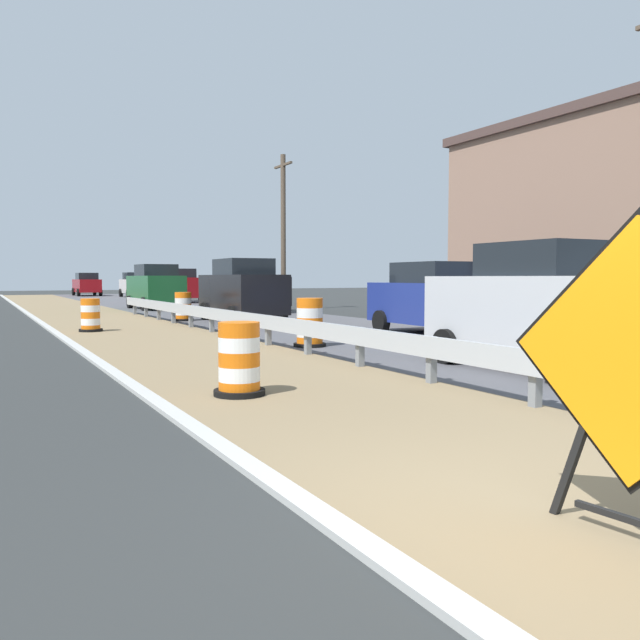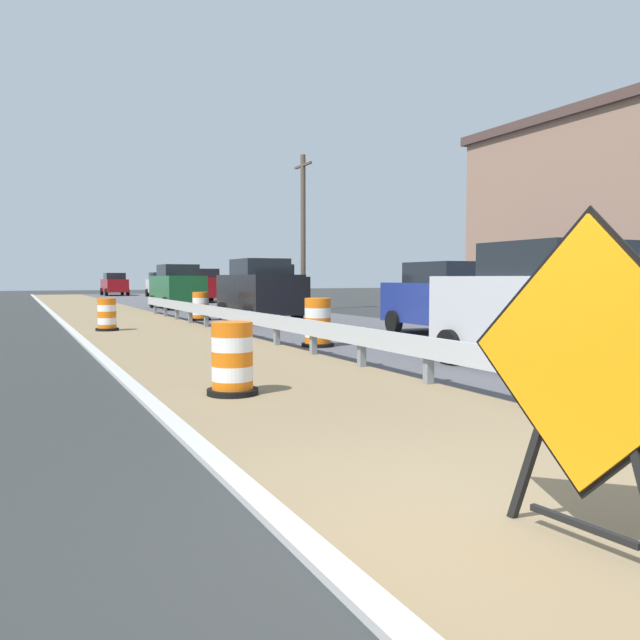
# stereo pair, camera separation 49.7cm
# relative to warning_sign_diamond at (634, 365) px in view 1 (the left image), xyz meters

# --- Properties ---
(ground_plane) EXTENTS (160.00, 160.00, 0.00)m
(ground_plane) POSITION_rel_warning_sign_diamond_xyz_m (-0.17, 0.53, -1.06)
(ground_plane) COLOR #2B2D2D
(median_dirt_strip) EXTENTS (4.09, 120.00, 0.01)m
(median_dirt_strip) POSITION_rel_warning_sign_diamond_xyz_m (0.67, 0.53, -1.06)
(median_dirt_strip) COLOR #7F6B4C
(median_dirt_strip) RESTS_ON ground
(curb_near_edge) EXTENTS (0.20, 120.00, 0.11)m
(curb_near_edge) POSITION_rel_warning_sign_diamond_xyz_m (-1.47, 0.53, -1.06)
(curb_near_edge) COLOR #ADADA8
(curb_near_edge) RESTS_ON ground
(guardrail_median) EXTENTS (0.18, 46.41, 0.71)m
(guardrail_median) POSITION_rel_warning_sign_diamond_xyz_m (2.48, 3.13, -0.54)
(guardrail_median) COLOR #ADB2B7
(guardrail_median) RESTS_ON ground
(warning_sign_diamond) EXTENTS (0.24, 1.70, 1.99)m
(warning_sign_diamond) POSITION_rel_warning_sign_diamond_xyz_m (0.00, 0.00, 0.00)
(warning_sign_diamond) COLOR black
(warning_sign_diamond) RESTS_ON ground
(traffic_barrel_nearest) EXTENTS (0.69, 0.69, 0.98)m
(traffic_barrel_nearest) POSITION_rel_warning_sign_diamond_xyz_m (-0.34, 5.56, -0.62)
(traffic_barrel_nearest) COLOR orange
(traffic_barrel_nearest) RESTS_ON ground
(traffic_barrel_close) EXTENTS (0.74, 0.74, 1.11)m
(traffic_barrel_close) POSITION_rel_warning_sign_diamond_xyz_m (3.27, 10.49, -0.56)
(traffic_barrel_close) COLOR orange
(traffic_barrel_close) RESTS_ON ground
(traffic_barrel_mid) EXTENTS (0.67, 0.67, 0.96)m
(traffic_barrel_mid) POSITION_rel_warning_sign_diamond_xyz_m (-0.49, 17.10, -0.63)
(traffic_barrel_mid) COLOR orange
(traffic_barrel_mid) RESTS_ON ground
(traffic_barrel_far) EXTENTS (0.74, 0.74, 1.04)m
(traffic_barrel_far) POSITION_rel_warning_sign_diamond_xyz_m (3.22, 20.42, -0.59)
(traffic_barrel_far) COLOR orange
(traffic_barrel_far) RESTS_ON ground
(car_lead_near_lane) EXTENTS (2.21, 4.08, 2.16)m
(car_lead_near_lane) POSITION_rel_warning_sign_diamond_xyz_m (5.06, 5.35, 0.02)
(car_lead_near_lane) COLOR silver
(car_lead_near_lane) RESTS_ON ground
(car_trailing_near_lane) EXTENTS (2.23, 4.73, 2.17)m
(car_trailing_near_lane) POSITION_rel_warning_sign_diamond_xyz_m (7.71, 25.08, 0.02)
(car_trailing_near_lane) COLOR black
(car_trailing_near_lane) RESTS_ON ground
(car_lead_far_lane) EXTENTS (2.15, 4.41, 2.21)m
(car_lead_far_lane) POSITION_rel_warning_sign_diamond_xyz_m (4.49, 29.57, 0.04)
(car_lead_far_lane) COLOR #195128
(car_lead_far_lane) RESTS_ON ground
(car_mid_far_lane) EXTENTS (2.07, 4.64, 2.12)m
(car_mid_far_lane) POSITION_rel_warning_sign_diamond_xyz_m (8.06, 37.72, 0.00)
(car_mid_far_lane) COLOR maroon
(car_mid_far_lane) RESTS_ON ground
(car_trailing_far_lane) EXTENTS (2.05, 4.76, 2.23)m
(car_trailing_far_lane) POSITION_rel_warning_sign_diamond_xyz_m (4.96, 19.05, 0.05)
(car_trailing_far_lane) COLOR black
(car_trailing_far_lane) RESTS_ON ground
(car_distant_a) EXTENTS (2.18, 4.65, 1.99)m
(car_distant_a) POSITION_rel_warning_sign_diamond_xyz_m (7.61, 11.27, -0.06)
(car_distant_a) COLOR navy
(car_distant_a) RESTS_ON ground
(car_distant_b) EXTENTS (2.00, 4.51, 1.96)m
(car_distant_b) POSITION_rel_warning_sign_diamond_xyz_m (5.01, 55.48, -0.08)
(car_distant_b) COLOR maroon
(car_distant_b) RESTS_ON ground
(car_distant_c) EXTENTS (2.10, 4.15, 1.97)m
(car_distant_c) POSITION_rel_warning_sign_diamond_xyz_m (7.92, 49.67, -0.07)
(car_distant_c) COLOR silver
(car_distant_c) RESTS_ON ground
(roadside_shop_near) EXTENTS (6.97, 10.83, 6.57)m
(roadside_shop_near) POSITION_rel_warning_sign_diamond_xyz_m (15.15, 10.83, 2.23)
(roadside_shop_near) COLOR #93705B
(roadside_shop_near) RESTS_ON ground
(utility_pole_mid) EXTENTS (0.24, 1.80, 7.41)m
(utility_pole_mid) POSITION_rel_warning_sign_diamond_xyz_m (9.68, 25.65, 2.80)
(utility_pole_mid) COLOR brown
(utility_pole_mid) RESTS_ON ground
(bush_roadside) EXTENTS (2.24, 2.24, 1.21)m
(bush_roadside) POSITION_rel_warning_sign_diamond_xyz_m (7.95, 8.52, -0.46)
(bush_roadside) COLOR #286028
(bush_roadside) RESTS_ON ground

